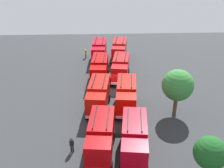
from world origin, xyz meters
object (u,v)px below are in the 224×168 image
fire_truck_3 (101,136)px  traffic_cone_0 (140,109)px  fire_truck_1 (100,68)px  fire_truck_7 (134,138)px  firefighter_0 (86,53)px  tree_1 (210,153)px  fire_truck_2 (98,95)px  fire_truck_5 (121,67)px  fire_truck_0 (99,50)px  fire_truck_4 (119,49)px  traffic_cone_1 (111,125)px  fire_truck_6 (126,95)px  tree_0 (178,85)px  firefighter_1 (72,144)px

fire_truck_3 → traffic_cone_0: size_ratio=12.89×
fire_truck_1 → fire_truck_7: size_ratio=0.99×
firefighter_0 → traffic_cone_0: bearing=96.8°
fire_truck_1 → tree_1: bearing=29.0°
traffic_cone_0 → fire_truck_3: bearing=-33.7°
fire_truck_2 → fire_truck_5: same height
fire_truck_0 → fire_truck_4: same height
fire_truck_7 → traffic_cone_1: size_ratio=12.73×
fire_truck_2 → fire_truck_6: 3.71m
fire_truck_0 → fire_truck_2: same height
tree_0 → traffic_cone_1: (2.62, -8.52, -3.89)m
fire_truck_0 → traffic_cone_1: (22.10, 1.37, -1.86)m
fire_truck_5 → traffic_cone_1: size_ratio=12.81×
fire_truck_0 → fire_truck_5: bearing=25.9°
fire_truck_2 → tree_0: bearing=87.2°
fire_truck_7 → fire_truck_6: bearing=-173.3°
traffic_cone_0 → tree_1: bearing=20.5°
fire_truck_0 → fire_truck_6: (17.95, 3.59, 0.00)m
fire_truck_5 → fire_truck_6: same height
fire_truck_3 → fire_truck_2: bearing=-172.5°
fire_truck_5 → fire_truck_6: 9.22m
fire_truck_3 → traffic_cone_0: fire_truck_3 is taller
fire_truck_1 → fire_truck_3: same height
fire_truck_6 → firefighter_1: 10.69m
fire_truck_7 → firefighter_0: fire_truck_7 is taller
tree_1 → traffic_cone_0: 13.12m
fire_truck_6 → firefighter_0: 20.53m
fire_truck_3 → tree_1: bearing=72.5°
fire_truck_1 → fire_truck_3: bearing=5.0°
fire_truck_4 → fire_truck_2: bearing=-4.4°
fire_truck_3 → fire_truck_5: 18.09m
tree_0 → tree_1: 11.23m
fire_truck_3 → fire_truck_7: bearing=86.8°
traffic_cone_0 → fire_truck_0: bearing=-163.9°
firefighter_1 → tree_1: tree_1 is taller
fire_truck_2 → tree_1: bearing=44.7°
fire_truck_1 → traffic_cone_0: size_ratio=12.84×
tree_1 → fire_truck_3: bearing=-113.2°
firefighter_1 → traffic_cone_0: firefighter_1 is taller
fire_truck_5 → traffic_cone_1: fire_truck_5 is taller
fire_truck_6 → tree_1: tree_1 is taller
fire_truck_0 → firefighter_0: 3.35m
fire_truck_3 → fire_truck_6: size_ratio=1.00×
firefighter_1 → tree_1: size_ratio=0.38×
fire_truck_5 → firefighter_0: bearing=-139.9°
fire_truck_3 → firefighter_0: 28.22m
fire_truck_0 → traffic_cone_0: 19.52m
tree_0 → fire_truck_3: bearing=-54.2°
firefighter_0 → traffic_cone_1: 24.01m
fire_truck_4 → fire_truck_7: same height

